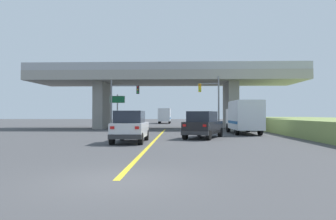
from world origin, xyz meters
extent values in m
plane|color=#424244|center=(0.00, 31.52, 0.00)|extent=(160.00, 160.00, 0.00)
cube|color=gray|center=(0.00, 31.52, 6.39)|extent=(33.62, 8.66, 1.14)
cube|color=gray|center=(-8.22, 31.52, 2.91)|extent=(1.25, 5.20, 5.82)
cube|color=gray|center=(8.22, 31.52, 2.91)|extent=(1.25, 5.20, 5.82)
cube|color=#9EA0A5|center=(0.00, 27.34, 7.41)|extent=(33.62, 0.20, 0.90)
cube|color=#9EA0A5|center=(0.00, 35.71, 7.41)|extent=(33.62, 0.20, 0.90)
cube|color=yellow|center=(0.00, 14.19, 0.00)|extent=(0.20, 28.37, 0.01)
cube|color=silver|center=(-1.43, 11.51, 0.81)|extent=(1.90, 4.32, 0.90)
cube|color=#1E232D|center=(-1.43, 11.19, 1.64)|extent=(1.67, 2.38, 0.76)
cube|color=#2D2D30|center=(-1.43, 9.40, 0.50)|extent=(1.94, 0.20, 0.28)
cube|color=red|center=(-2.14, 9.33, 1.03)|extent=(0.24, 0.06, 0.16)
cube|color=red|center=(-0.71, 9.33, 1.03)|extent=(0.24, 0.06, 0.16)
cylinder|color=black|center=(-2.28, 13.12, 0.36)|extent=(0.26, 0.72, 0.72)
cylinder|color=black|center=(-0.58, 13.12, 0.36)|extent=(0.26, 0.72, 0.72)
cylinder|color=black|center=(-2.28, 9.90, 0.36)|extent=(0.26, 0.72, 0.72)
cylinder|color=black|center=(-0.58, 9.90, 0.36)|extent=(0.26, 0.72, 0.72)
cube|color=black|center=(3.54, 15.26, 0.81)|extent=(3.41, 5.11, 0.90)
cube|color=#1E232D|center=(3.42, 14.93, 1.64)|extent=(2.47, 3.03, 0.76)
cube|color=#2D2D30|center=(2.75, 13.08, 0.50)|extent=(1.91, 0.85, 0.28)
cube|color=red|center=(2.05, 13.26, 1.03)|extent=(0.25, 0.14, 0.16)
cube|color=red|center=(3.41, 12.77, 1.03)|extent=(0.25, 0.14, 0.16)
cylinder|color=black|center=(3.34, 17.27, 0.36)|extent=(0.49, 0.77, 0.72)
cylinder|color=black|center=(4.96, 16.69, 0.36)|extent=(0.49, 0.77, 0.72)
cylinder|color=black|center=(2.11, 13.84, 0.36)|extent=(0.49, 0.77, 0.72)
cylinder|color=black|center=(3.73, 13.26, 0.36)|extent=(0.49, 0.77, 0.72)
cube|color=silver|center=(7.66, 23.50, 1.40)|extent=(2.20, 2.00, 1.90)
cube|color=silver|center=(7.66, 20.00, 1.73)|extent=(2.31, 5.00, 2.57)
cube|color=#195999|center=(7.66, 20.00, 1.09)|extent=(2.33, 4.90, 0.24)
cylinder|color=black|center=(6.66, 23.50, 0.45)|extent=(0.30, 0.90, 0.90)
cylinder|color=black|center=(8.66, 23.50, 0.45)|extent=(0.30, 0.90, 0.90)
cylinder|color=black|center=(6.66, 18.75, 0.45)|extent=(0.30, 0.90, 0.90)
cylinder|color=black|center=(8.66, 18.75, 0.45)|extent=(0.30, 0.90, 0.90)
cylinder|color=slate|center=(6.17, 27.16, 3.08)|extent=(0.18, 0.18, 6.17)
cylinder|color=slate|center=(5.10, 27.16, 5.31)|extent=(2.14, 0.12, 0.12)
cube|color=gold|center=(4.03, 27.16, 4.83)|extent=(0.32, 0.26, 0.96)
sphere|color=red|center=(4.03, 27.01, 5.13)|extent=(0.16, 0.16, 0.16)
sphere|color=gold|center=(4.03, 27.01, 4.83)|extent=(0.16, 0.16, 0.16)
sphere|color=green|center=(4.03, 27.01, 4.53)|extent=(0.16, 0.16, 0.16)
cylinder|color=slate|center=(-6.17, 27.35, 2.90)|extent=(0.18, 0.18, 5.79)
cylinder|color=slate|center=(-4.63, 27.35, 5.12)|extent=(3.08, 0.12, 0.12)
cube|color=#232326|center=(-3.08, 27.35, 4.64)|extent=(0.32, 0.26, 0.96)
sphere|color=red|center=(-3.08, 27.20, 4.94)|extent=(0.16, 0.16, 0.16)
sphere|color=gold|center=(-3.08, 27.20, 4.64)|extent=(0.16, 0.16, 0.16)
sphere|color=green|center=(-3.08, 27.20, 4.34)|extent=(0.16, 0.16, 0.16)
cylinder|color=slate|center=(-5.88, 29.43, 2.12)|extent=(0.14, 0.14, 4.23)
cube|color=#146638|center=(-5.88, 29.37, 3.63)|extent=(1.80, 0.08, 0.81)
cube|color=white|center=(-5.88, 29.37, 3.63)|extent=(1.88, 0.04, 0.89)
cube|color=red|center=(-1.26, 56.19, 1.40)|extent=(2.20, 2.00, 1.90)
cube|color=silver|center=(-1.26, 52.95, 1.71)|extent=(2.31, 4.48, 2.53)
cube|color=#195999|center=(-1.26, 52.95, 1.08)|extent=(2.33, 4.39, 0.24)
cylinder|color=black|center=(-2.26, 56.19, 0.45)|extent=(0.30, 0.90, 0.90)
cylinder|color=black|center=(-0.26, 56.19, 0.45)|extent=(0.30, 0.90, 0.90)
cylinder|color=black|center=(-2.26, 51.83, 0.45)|extent=(0.30, 0.90, 0.90)
cylinder|color=black|center=(-0.26, 51.83, 0.45)|extent=(0.30, 0.90, 0.90)
camera|label=1|loc=(1.71, -8.36, 1.79)|focal=33.30mm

